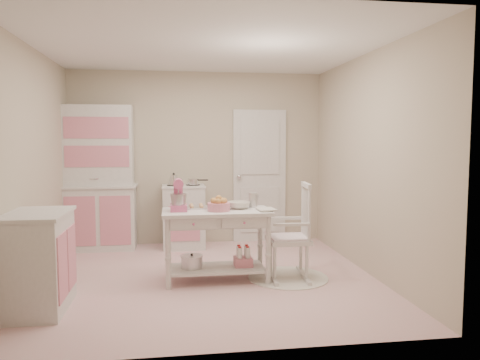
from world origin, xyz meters
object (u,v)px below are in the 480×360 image
(hutch, at_px, (99,178))
(work_table, at_px, (217,245))
(stand_mixer, at_px, (178,196))
(rocking_chair, at_px, (288,231))
(stove, at_px, (184,216))
(base_cabinet, at_px, (38,262))
(bread_basket, at_px, (219,207))

(hutch, height_order, work_table, hutch)
(hutch, distance_m, stand_mixer, 2.06)
(hutch, bearing_deg, rocking_chair, -37.39)
(stove, height_order, stand_mixer, stand_mixer)
(stove, bearing_deg, stand_mixer, -93.27)
(base_cabinet, height_order, stand_mixer, stand_mixer)
(hutch, bearing_deg, work_table, -49.09)
(stove, height_order, work_table, stove)
(stove, relative_size, work_table, 0.77)
(base_cabinet, height_order, rocking_chair, rocking_chair)
(work_table, relative_size, bread_basket, 4.80)
(rocking_chair, bearing_deg, hutch, 147.22)
(hutch, relative_size, rocking_chair, 1.89)
(base_cabinet, relative_size, bread_basket, 3.68)
(rocking_chair, relative_size, bread_basket, 4.40)
(hutch, distance_m, rocking_chair, 2.99)
(rocking_chair, bearing_deg, work_table, -177.53)
(base_cabinet, distance_m, work_table, 1.85)
(hutch, height_order, base_cabinet, hutch)
(bread_basket, bearing_deg, hutch, 130.48)
(rocking_chair, xyz_separation_m, bread_basket, (-0.80, -0.02, 0.30))
(rocking_chair, bearing_deg, bread_basket, -173.99)
(work_table, distance_m, bread_basket, 0.45)
(hutch, height_order, stove, hutch)
(rocking_chair, relative_size, work_table, 0.92)
(hutch, xyz_separation_m, work_table, (1.52, -1.76, -0.64))
(stove, xyz_separation_m, stand_mixer, (-0.10, -1.69, 0.51))
(stove, height_order, bread_basket, stove)
(base_cabinet, bearing_deg, stand_mixer, 28.08)
(base_cabinet, bearing_deg, hutch, 85.33)
(stove, distance_m, bread_basket, 1.83)
(base_cabinet, bearing_deg, work_table, 21.39)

